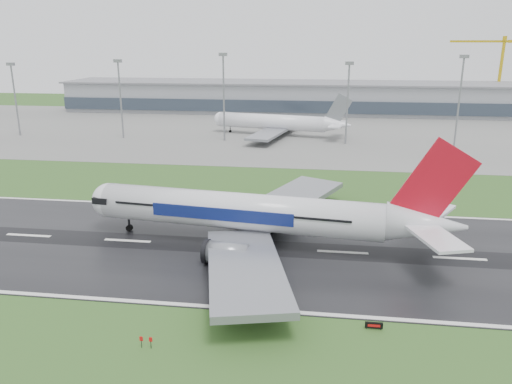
# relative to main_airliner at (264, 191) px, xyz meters

# --- Properties ---
(ground) EXTENTS (520.00, 520.00, 0.00)m
(ground) POSITION_rel_main_airliner_xyz_m (-5.70, -1.82, -10.30)
(ground) COLOR #294F1D
(ground) RESTS_ON ground
(runway) EXTENTS (400.00, 45.00, 0.10)m
(runway) POSITION_rel_main_airliner_xyz_m (-5.70, -1.82, -10.25)
(runway) COLOR black
(runway) RESTS_ON ground
(apron) EXTENTS (400.00, 130.00, 0.08)m
(apron) POSITION_rel_main_airliner_xyz_m (-5.70, 123.18, -10.26)
(apron) COLOR slate
(apron) RESTS_ON ground
(terminal) EXTENTS (240.00, 36.00, 15.00)m
(terminal) POSITION_rel_main_airliner_xyz_m (-5.70, 183.18, -2.80)
(terminal) COLOR gray
(terminal) RESTS_ON ground
(main_airliner) EXTENTS (76.27, 73.38, 20.41)m
(main_airliner) POSITION_rel_main_airliner_xyz_m (0.00, 0.00, 0.00)
(main_airliner) COLOR silver
(main_airliner) RESTS_ON runway
(parked_airliner) EXTENTS (67.22, 64.16, 16.82)m
(parked_airliner) POSITION_rel_main_airliner_xyz_m (-8.22, 112.22, -1.81)
(parked_airliner) COLOR white
(parked_airliner) RESTS_ON apron
(tower_crane) EXTENTS (36.91, 17.41, 39.17)m
(tower_crane) POSITION_rel_main_airliner_xyz_m (100.85, 198.18, 9.28)
(tower_crane) COLOR #C29E0E
(tower_crane) RESTS_ON ground
(runway_sign) EXTENTS (2.30, 0.72, 1.04)m
(runway_sign) POSITION_rel_main_airliner_xyz_m (17.56, -26.33, -9.78)
(runway_sign) COLOR black
(runway_sign) RESTS_ON ground
(floodmast_0) EXTENTS (0.64, 0.64, 27.13)m
(floodmast_0) POSITION_rel_main_airliner_xyz_m (-110.05, 98.18, 3.26)
(floodmast_0) COLOR gray
(floodmast_0) RESTS_ON ground
(floodmast_1) EXTENTS (0.64, 0.64, 28.53)m
(floodmast_1) POSITION_rel_main_airliner_xyz_m (-66.83, 98.18, 3.96)
(floodmast_1) COLOR gray
(floodmast_1) RESTS_ON ground
(floodmast_2) EXTENTS (0.64, 0.64, 30.99)m
(floodmast_2) POSITION_rel_main_airliner_xyz_m (-26.84, 98.18, 5.19)
(floodmast_2) COLOR gray
(floodmast_2) RESTS_ON ground
(floodmast_3) EXTENTS (0.64, 0.64, 28.14)m
(floodmast_3) POSITION_rel_main_airliner_xyz_m (18.28, 98.18, 3.76)
(floodmast_3) COLOR gray
(floodmast_3) RESTS_ON ground
(floodmast_4) EXTENTS (0.64, 0.64, 30.57)m
(floodmast_4) POSITION_rel_main_airliner_xyz_m (56.55, 98.18, 4.98)
(floodmast_4) COLOR gray
(floodmast_4) RESTS_ON ground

